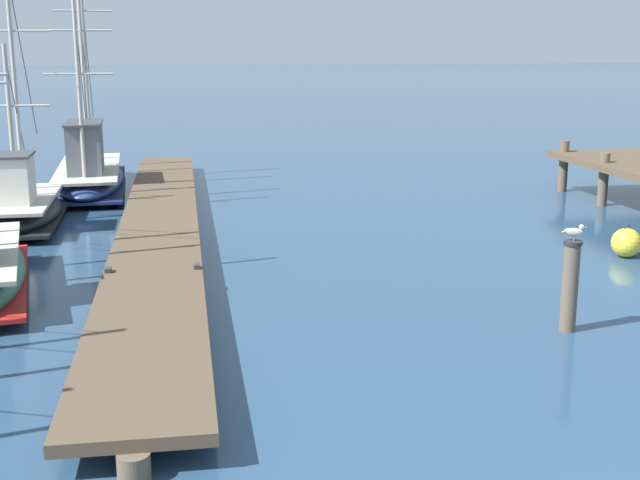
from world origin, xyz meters
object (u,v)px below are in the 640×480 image
at_px(fishing_boat_1, 15,205).
at_px(fishing_boat_2, 88,171).
at_px(mooring_piling, 570,284).
at_px(mooring_buoy, 626,243).
at_px(perched_seagull, 573,232).

bearing_deg(fishing_boat_1, fishing_boat_2, 75.29).
height_order(fishing_boat_1, mooring_piling, fishing_boat_1).
bearing_deg(mooring_buoy, perched_seagull, -129.09).
relative_size(fishing_boat_1, mooring_buoy, 10.15).
distance_m(perched_seagull, mooring_buoy, 5.64).
distance_m(mooring_piling, perched_seagull, 0.85).
bearing_deg(fishing_boat_1, mooring_buoy, -22.38).
height_order(perched_seagull, mooring_buoy, perched_seagull).
distance_m(fishing_boat_2, mooring_buoy, 16.24).
distance_m(fishing_boat_1, mooring_piling, 14.10).
distance_m(fishing_boat_1, fishing_boat_2, 5.32).
relative_size(perched_seagull, mooring_buoy, 0.53).
height_order(fishing_boat_2, mooring_piling, fishing_boat_2).
relative_size(fishing_boat_2, mooring_piling, 6.15).
xyz_separation_m(fishing_boat_1, mooring_piling, (10.10, -9.84, 0.22)).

